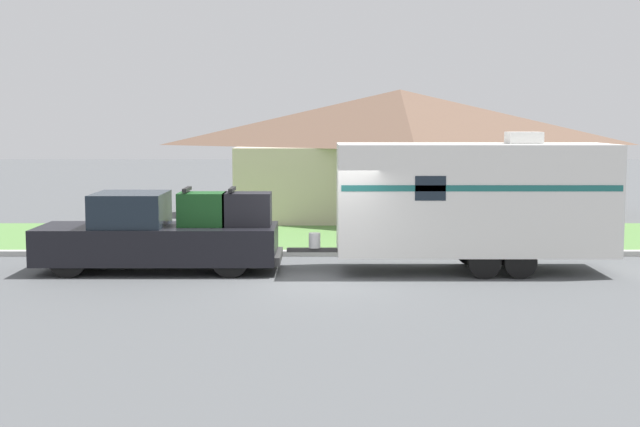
{
  "coord_description": "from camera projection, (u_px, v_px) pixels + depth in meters",
  "views": [
    {
      "loc": [
        -0.09,
        -19.86,
        3.68
      ],
      "look_at": [
        -0.01,
        1.34,
        1.4
      ],
      "focal_mm": 50.0,
      "sensor_mm": 36.0,
      "label": 1
    }
  ],
  "objects": [
    {
      "name": "mailbox",
      "position": [
        461.0,
        212.0,
        24.84
      ],
      "size": [
        0.48,
        0.2,
        1.38
      ],
      "color": "brown",
      "rests_on": "ground_plane"
    },
    {
      "name": "pickup_truck",
      "position": [
        157.0,
        235.0,
        21.36
      ],
      "size": [
        5.81,
        2.01,
        2.02
      ],
      "color": "black",
      "rests_on": "ground_plane"
    },
    {
      "name": "ground_plane",
      "position": [
        321.0,
        281.0,
        20.14
      ],
      "size": [
        120.0,
        120.0,
        0.0
      ],
      "primitive_type": "plane",
      "color": "#515456"
    },
    {
      "name": "house_across_street",
      "position": [
        396.0,
        150.0,
        33.87
      ],
      "size": [
        12.94,
        8.27,
        4.75
      ],
      "color": "beige",
      "rests_on": "ground_plane"
    },
    {
      "name": "curb_strip",
      "position": [
        320.0,
        253.0,
        23.86
      ],
      "size": [
        80.0,
        0.3,
        0.14
      ],
      "color": "#ADADA8",
      "rests_on": "ground_plane"
    },
    {
      "name": "lawn_strip",
      "position": [
        320.0,
        237.0,
        27.5
      ],
      "size": [
        80.0,
        7.0,
        0.03
      ],
      "color": "#568442",
      "rests_on": "ground_plane"
    },
    {
      "name": "travel_trailer",
      "position": [
        470.0,
        199.0,
        21.3
      ],
      "size": [
        7.73,
        2.25,
        3.35
      ],
      "color": "black",
      "rests_on": "ground_plane"
    }
  ]
}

